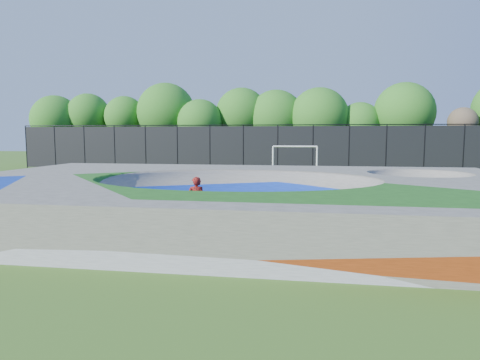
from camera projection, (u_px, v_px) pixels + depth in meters
The scene contains 7 objects.
ground at pixel (235, 216), 16.49m from camera, with size 120.00×120.00×0.00m, color #345B19.
skate_deck at pixel (235, 197), 16.41m from camera, with size 22.00×14.00×1.50m, color gray.
skater at pixel (196, 201), 14.79m from camera, with size 0.62×0.41×1.71m, color red.
skateboard at pixel (197, 225), 14.88m from camera, with size 0.78×0.22×0.05m, color black.
soccer_goal at pixel (295, 155), 33.06m from camera, with size 3.51×0.12×2.32m.
fence at pixel (278, 147), 36.87m from camera, with size 48.09×0.09×4.04m.
treeline at pixel (282, 116), 41.80m from camera, with size 52.59×7.15×8.44m.
Camera 1 is at (2.83, -16.00, 3.12)m, focal length 32.00 mm.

